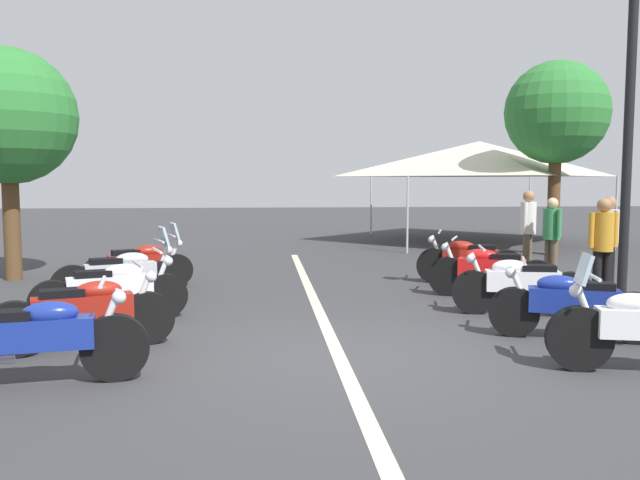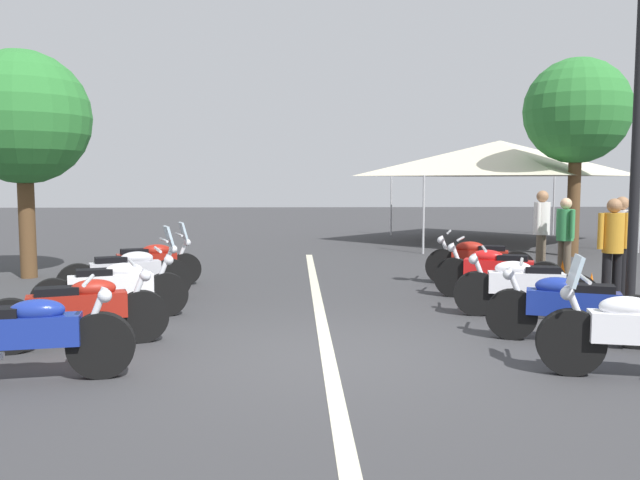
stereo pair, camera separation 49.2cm
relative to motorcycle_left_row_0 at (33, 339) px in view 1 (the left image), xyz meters
The scene contains 21 objects.
ground_plane 3.18m from the motorcycle_left_row_0, 75.64° to the right, with size 80.00×80.00×0.00m, color #38383A.
lane_centre_stripe 4.69m from the motorcycle_left_row_0, 40.74° to the right, with size 14.52×0.16×0.01m, color beige.
motorcycle_left_row_0 is the anchor object (origin of this frame).
motorcycle_left_row_1 1.34m from the motorcycle_left_row_0, ahead, with size 0.92×2.03×1.00m.
motorcycle_left_row_2 2.88m from the motorcycle_left_row_0, ahead, with size 0.93×2.08×1.00m.
motorcycle_left_row_3 4.16m from the motorcycle_left_row_0, ahead, with size 0.98×2.02×1.23m.
motorcycle_left_row_4 5.73m from the motorcycle_left_row_0, ahead, with size 0.93×1.92×1.19m.
motorcycle_right_row_1 6.15m from the motorcycle_left_row_0, 77.71° to the right, with size 0.96×1.96×0.99m.
motorcycle_right_row_2 6.62m from the motorcycle_left_row_0, 64.68° to the right, with size 0.79×2.02×1.00m.
motorcycle_right_row_3 7.35m from the motorcycle_left_row_0, 54.98° to the right, with size 1.02×2.01×1.01m.
motorcycle_right_row_4 8.38m from the motorcycle_left_row_0, 47.04° to the right, with size 0.90×1.97×1.01m.
street_lamp_twin_globe 8.65m from the motorcycle_left_row_0, 68.91° to the right, with size 0.32×1.22×4.99m.
traffic_cone_0 8.53m from the motorcycle_left_row_0, 58.08° to the right, with size 0.36×0.36×0.61m.
traffic_cone_1 7.70m from the motorcycle_left_row_0, 66.62° to the right, with size 0.36×0.36×0.61m.
bystander_0 10.18m from the motorcycle_left_row_0, 49.06° to the right, with size 0.43×0.36×1.77m.
bystander_1 9.35m from the motorcycle_left_row_0, 61.46° to the right, with size 0.53×0.32×1.70m.
bystander_2 9.94m from the motorcycle_left_row_0, 52.68° to the right, with size 0.52×0.32×1.64m.
bystander_3 8.52m from the motorcycle_left_row_0, 64.48° to the right, with size 0.32×0.53×1.69m.
roadside_tree_0 14.58m from the motorcycle_left_row_0, 43.97° to the right, with size 2.67×2.67×5.07m.
roadside_tree_1 7.97m from the motorcycle_left_row_0, 21.32° to the left, with size 2.65×2.65×4.54m.
event_tent 16.73m from the motorcycle_left_row_0, 33.12° to the right, with size 6.55×6.55×3.20m.
Camera 1 is at (-7.12, 0.86, 1.98)m, focal length 36.60 mm.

